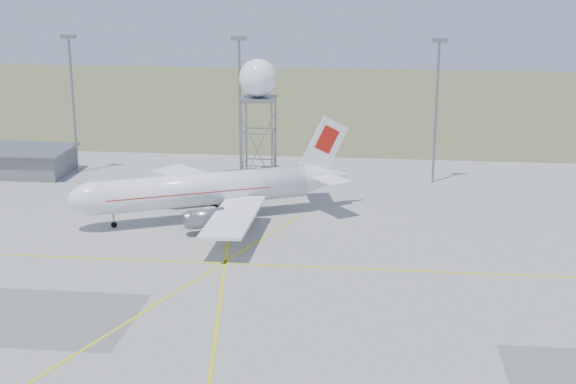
# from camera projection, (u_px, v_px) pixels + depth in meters

# --- Properties ---
(grass_strip) EXTENTS (400.00, 120.00, 0.03)m
(grass_strip) POSITION_uv_depth(u_px,v_px,m) (335.00, 99.00, 188.36)
(grass_strip) COLOR #4E5C32
(grass_strip) RESTS_ON ground
(building_grey) EXTENTS (19.00, 10.00, 3.90)m
(building_grey) POSITION_uv_depth(u_px,v_px,m) (8.00, 161.00, 119.87)
(building_grey) COLOR slate
(building_grey) RESTS_ON ground
(mast_a) EXTENTS (2.20, 0.50, 20.50)m
(mast_a) POSITION_uv_depth(u_px,v_px,m) (72.00, 93.00, 118.00)
(mast_a) COLOR slate
(mast_a) RESTS_ON ground
(mast_b) EXTENTS (2.20, 0.50, 20.50)m
(mast_b) POSITION_uv_depth(u_px,v_px,m) (240.00, 96.00, 115.34)
(mast_b) COLOR slate
(mast_b) RESTS_ON ground
(mast_c) EXTENTS (2.20, 0.50, 20.50)m
(mast_c) POSITION_uv_depth(u_px,v_px,m) (437.00, 99.00, 112.36)
(mast_c) COLOR slate
(mast_c) RESTS_ON ground
(airliner_main) EXTENTS (33.37, 31.06, 11.97)m
(airliner_main) POSITION_uv_depth(u_px,v_px,m) (208.00, 190.00, 97.83)
(airliner_main) COLOR white
(airliner_main) RESTS_ON ground
(radar_tower) EXTENTS (5.06, 5.06, 18.32)m
(radar_tower) POSITION_uv_depth(u_px,v_px,m) (259.00, 119.00, 107.02)
(radar_tower) COLOR slate
(radar_tower) RESTS_ON ground
(fire_truck) EXTENTS (9.27, 6.33, 3.54)m
(fire_truck) POSITION_uv_depth(u_px,v_px,m) (252.00, 183.00, 108.60)
(fire_truck) COLOR gold
(fire_truck) RESTS_ON ground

